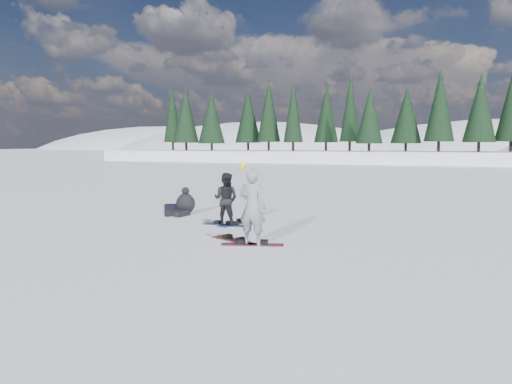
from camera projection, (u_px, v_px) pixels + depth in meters
ground at (263, 235)px, 13.26m from camera, size 420.00×420.00×0.00m
alpine_backdrop at (417, 187)px, 192.77m from camera, size 412.50×227.00×53.20m
snowboarder_woman at (252, 207)px, 11.88m from camera, size 0.68×0.45×2.01m
snowboarder_man at (226, 199)px, 14.82m from camera, size 0.80×0.64×1.58m
seated_rider at (185, 204)px, 17.18m from camera, size 0.81×1.20×0.95m
gear_bag at (172, 208)px, 17.71m from camera, size 0.52×0.42×0.30m
snowboard_woman at (252, 245)px, 11.96m from camera, size 1.51×0.74×0.03m
snowboard_man at (226, 225)px, 14.89m from camera, size 1.51×0.32×0.03m
snowboard_loose_b at (234, 240)px, 12.48m from camera, size 1.48×0.89×0.03m
snowboard_loose_a at (236, 224)px, 15.13m from camera, size 0.54×1.53×0.03m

